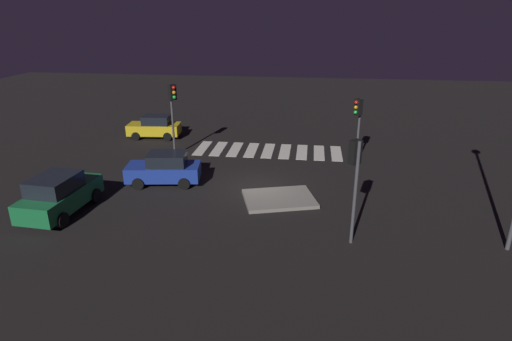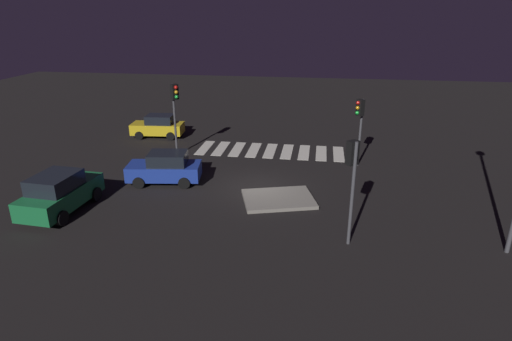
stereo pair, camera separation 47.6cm
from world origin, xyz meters
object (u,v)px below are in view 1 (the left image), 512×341
(car_green, at_px, (59,194))
(traffic_light_west, at_px, (355,166))
(traffic_island, at_px, (279,199))
(traffic_light_south, at_px, (358,115))
(traffic_light_east, at_px, (173,103))
(car_blue, at_px, (164,169))
(car_yellow, at_px, (155,127))

(car_green, bearing_deg, traffic_light_west, -89.95)
(traffic_light_west, bearing_deg, traffic_island, -0.59)
(traffic_light_west, height_order, traffic_light_south, traffic_light_west)
(car_green, bearing_deg, traffic_light_east, -13.89)
(traffic_light_west, distance_m, traffic_light_south, 9.61)
(traffic_light_east, bearing_deg, car_blue, -41.94)
(traffic_island, distance_m, car_blue, 6.67)
(traffic_light_east, xyz_separation_m, traffic_light_south, (-11.49, 0.21, -0.43))
(car_green, distance_m, traffic_light_south, 16.88)
(car_blue, relative_size, car_green, 0.92)
(car_blue, distance_m, traffic_light_east, 5.43)
(car_green, distance_m, traffic_light_east, 9.64)
(car_green, bearing_deg, traffic_light_south, -54.94)
(car_yellow, xyz_separation_m, car_green, (0.01, 12.84, 0.13))
(car_green, xyz_separation_m, traffic_light_south, (-14.35, -8.62, 2.18))
(car_yellow, height_order, traffic_light_east, traffic_light_east)
(car_blue, bearing_deg, traffic_light_south, -165.41)
(car_blue, xyz_separation_m, traffic_light_west, (-9.66, 5.13, 2.47))
(traffic_island, relative_size, traffic_light_east, 0.87)
(traffic_island, distance_m, traffic_light_west, 5.85)
(traffic_light_south, bearing_deg, traffic_light_east, -39.37)
(car_blue, xyz_separation_m, car_green, (3.68, 4.19, 0.09))
(traffic_island, relative_size, traffic_light_south, 0.99)
(traffic_light_south, bearing_deg, traffic_island, 16.11)
(car_yellow, height_order, car_blue, car_blue)
(traffic_light_west, bearing_deg, car_yellow, 2.45)
(traffic_island, height_order, car_green, car_green)
(car_yellow, relative_size, car_green, 0.87)
(traffic_light_west, relative_size, traffic_light_south, 1.06)
(car_blue, height_order, traffic_light_west, traffic_light_west)
(car_green, bearing_deg, traffic_island, -70.83)
(car_green, relative_size, traffic_light_west, 1.04)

